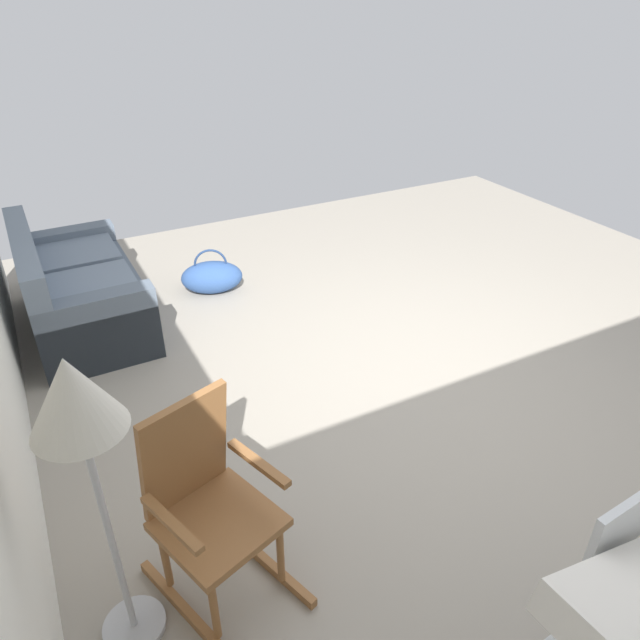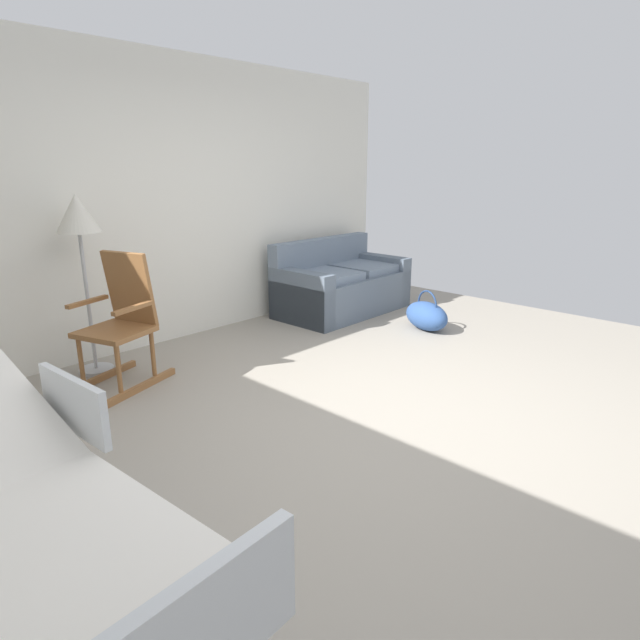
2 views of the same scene
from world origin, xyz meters
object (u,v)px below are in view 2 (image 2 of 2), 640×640
at_px(couch, 341,286).
at_px(rocking_chair, 121,322).
at_px(floor_lamp, 79,226).
at_px(duffel_bag, 426,316).

bearing_deg(couch, rocking_chair, -176.52).
bearing_deg(rocking_chair, floor_lamp, 98.96).
distance_m(couch, duffel_bag, 1.16).
distance_m(couch, rocking_chair, 2.84).
xyz_separation_m(couch, rocking_chair, (-2.82, -0.17, 0.20)).
xyz_separation_m(rocking_chair, floor_lamp, (-0.07, 0.42, 0.72)).
height_order(couch, floor_lamp, floor_lamp).
relative_size(rocking_chair, duffel_bag, 1.66).
bearing_deg(couch, duffel_bag, -86.35).
distance_m(couch, floor_lamp, 3.04).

